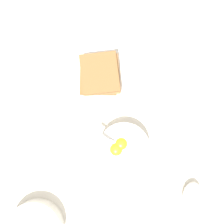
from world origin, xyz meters
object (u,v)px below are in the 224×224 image
object	(u,v)px
toast_sandwich	(100,75)
soup_spoon	(191,198)
toast_plate	(101,78)
egg_bowl	(124,148)

from	to	relation	value
toast_sandwich	soup_spoon	bearing A→B (deg)	27.32
soup_spoon	toast_plate	bearing A→B (deg)	-152.68
egg_bowl	toast_plate	bearing A→B (deg)	-171.49
toast_plate	toast_sandwich	distance (m)	0.03
toast_plate	soup_spoon	world-z (taller)	soup_spoon
egg_bowl	toast_plate	size ratio (longest dim) A/B	0.72
egg_bowl	toast_plate	distance (m)	0.21
egg_bowl	soup_spoon	distance (m)	0.23
egg_bowl	soup_spoon	bearing A→B (deg)	44.42
egg_bowl	toast_sandwich	distance (m)	0.21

